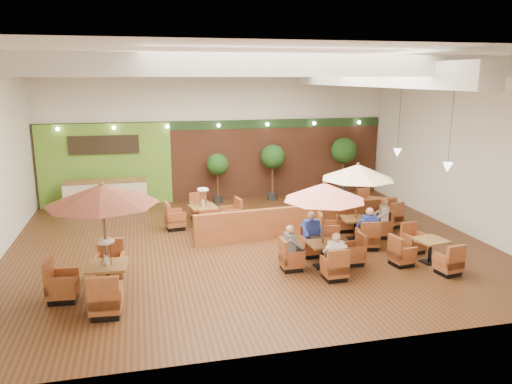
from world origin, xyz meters
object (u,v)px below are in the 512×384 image
object	(u,v)px
table_3	(203,215)
topiary_1	(273,159)
table_4	(422,252)
booth_divider	(301,220)
diner_1	(312,230)
diner_2	(292,243)
service_counter	(106,195)
table_1	(324,208)
topiary_2	(344,153)
table_5	(378,210)
diner_3	(368,224)
diner_4	(382,214)
topiary_0	(218,166)
table_0	(100,216)
diner_0	(335,251)
table_2	(357,187)

from	to	relation	value
table_3	topiary_1	xyz separation A→B (m)	(3.25, 3.21, 1.27)
table_3	table_4	distance (m)	7.05
booth_divider	diner_1	size ratio (longest dim) A/B	8.40
table_3	diner_2	distance (m)	4.64
service_counter	table_1	xyz separation A→B (m)	(5.87, -7.30, 1.03)
table_3	topiary_2	size ratio (longest dim) A/B	1.04
table_4	table_5	world-z (taller)	table_5
booth_divider	table_1	distance (m)	3.00
service_counter	diner_3	bearing A→B (deg)	-39.18
table_1	diner_4	bearing A→B (deg)	34.99
topiary_0	diner_3	bearing A→B (deg)	-62.22
service_counter	topiary_1	xyz separation A→B (m)	(6.52, 0.20, 1.11)
table_5	topiary_0	xyz separation A→B (m)	(-5.11, 3.71, 1.14)
table_3	table_5	xyz separation A→B (m)	(6.11, -0.50, -0.08)
table_3	diner_1	world-z (taller)	table_3
topiary_0	table_0	bearing A→B (deg)	-115.61
table_0	diner_0	bearing A→B (deg)	0.84
service_counter	topiary_2	distance (m)	9.67
diner_2	diner_1	bearing A→B (deg)	134.21
diner_2	diner_3	size ratio (longest dim) A/B	0.95
table_3	table_5	size ratio (longest dim) A/B	1.02
topiary_0	diner_0	distance (m)	8.53
diner_2	table_3	bearing A→B (deg)	-158.64
topiary_1	diner_2	xyz separation A→B (m)	(-1.51, -7.50, -0.95)
diner_3	diner_4	size ratio (longest dim) A/B	0.99
service_counter	topiary_1	distance (m)	6.62
table_1	diner_3	xyz separation A→B (m)	(1.80, 1.05, -0.85)
topiary_2	table_2	bearing A→B (deg)	-109.03
table_2	diner_3	xyz separation A→B (m)	(-0.00, -0.88, -0.90)
table_5	diner_0	size ratio (longest dim) A/B	3.27
table_4	topiary_1	size ratio (longest dim) A/B	1.02
table_3	table_2	bearing A→B (deg)	-36.49
topiary_1	diner_1	distance (m)	6.74
table_5	diner_2	xyz separation A→B (m)	(-4.36, -3.79, 0.40)
table_0	table_1	size ratio (longest dim) A/B	1.15
table_2	diner_3	size ratio (longest dim) A/B	3.02
table_1	topiary_2	bearing A→B (deg)	62.81
table_0	topiary_1	distance (m)	10.15
diner_0	diner_3	xyz separation A→B (m)	(1.80, 1.90, 0.01)
table_4	table_3	bearing A→B (deg)	129.31
diner_4	topiary_2	bearing A→B (deg)	5.64
topiary_1	diner_4	distance (m)	6.00
table_5	topiary_2	bearing A→B (deg)	69.76
booth_divider	table_3	bearing A→B (deg)	146.36
table_3	topiary_1	bearing A→B (deg)	36.32
diner_3	table_0	bearing A→B (deg)	-163.36
booth_divider	table_3	world-z (taller)	table_3
table_3	diner_4	distance (m)	5.79
table_0	topiary_1	size ratio (longest dim) A/B	1.19
booth_divider	diner_1	bearing A→B (deg)	-105.69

